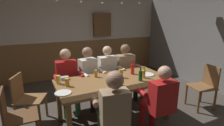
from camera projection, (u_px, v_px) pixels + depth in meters
ground_plane at (116, 121)px, 3.24m from camera, size 6.75×6.75×0.00m
back_wall_upper at (72, 19)px, 5.25m from camera, size 5.62×0.12×1.28m
back_wall_wainscot at (75, 59)px, 5.55m from camera, size 5.62×0.12×1.10m
dining_table at (114, 85)px, 3.12m from camera, size 1.94×0.97×0.76m
person_0 at (68, 78)px, 3.45m from camera, size 0.54×0.52×1.23m
person_1 at (90, 75)px, 3.65m from camera, size 0.52×0.56×1.23m
person_2 at (109, 72)px, 3.83m from camera, size 0.52×0.50×1.22m
person_3 at (126, 69)px, 4.02m from camera, size 0.55×0.52×1.23m
person_4 at (113, 108)px, 2.35m from camera, size 0.54×0.57×1.20m
person_5 at (159, 99)px, 2.67m from camera, size 0.53×0.51×1.17m
chair_empty_near_right at (15, 116)px, 2.51m from camera, size 0.44×0.44×0.88m
chair_empty_near_left at (205, 85)px, 3.63m from camera, size 0.52×0.52×0.88m
chair_empty_far_end at (26, 98)px, 3.08m from camera, size 0.57×0.57×0.88m
table_candle at (114, 77)px, 3.14m from camera, size 0.04×0.04×0.08m
condiment_caddy at (64, 78)px, 3.11m from camera, size 0.14×0.10×0.05m
plate_0 at (147, 74)px, 3.37m from camera, size 0.27×0.27×0.01m
plate_1 at (63, 93)px, 2.56m from camera, size 0.24×0.24×0.01m
bottle_0 at (133, 69)px, 3.38m from camera, size 0.07×0.07×0.28m
bottle_1 at (144, 74)px, 3.18m from camera, size 0.06×0.06×0.21m
bottle_2 at (140, 76)px, 3.04m from camera, size 0.07×0.07×0.25m
pint_glass_0 at (118, 82)px, 2.84m from camera, size 0.08×0.08×0.13m
pint_glass_1 at (67, 82)px, 2.80m from camera, size 0.07×0.07×0.13m
pint_glass_2 at (121, 74)px, 3.20m from camera, size 0.07×0.07×0.15m
pint_glass_3 at (58, 80)px, 2.90m from camera, size 0.07×0.07×0.14m
pint_glass_4 at (96, 74)px, 3.23m from camera, size 0.06×0.06×0.13m
wall_dart_cabinet at (102, 25)px, 5.55m from camera, size 0.56×0.15×0.70m
string_lights at (102, 0)px, 3.18m from camera, size 3.97×0.04×0.16m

